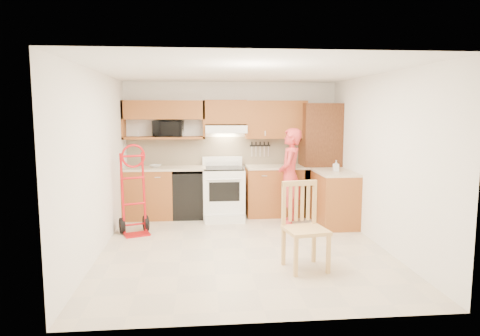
{
  "coord_description": "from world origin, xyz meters",
  "views": [
    {
      "loc": [
        -0.63,
        -6.09,
        1.97
      ],
      "look_at": [
        0.0,
        0.5,
        1.1
      ],
      "focal_mm": 32.82,
      "sensor_mm": 36.0,
      "label": 1
    }
  ],
  "objects": [
    {
      "name": "upper_cab_right",
      "position": [
        0.83,
        2.08,
        1.8
      ],
      "size": [
        1.14,
        0.33,
        0.7
      ],
      "primitive_type": "cube",
      "color": "brown",
      "rests_on": "wall_back"
    },
    {
      "name": "range_hood",
      "position": [
        -0.12,
        2.02,
        1.63
      ],
      "size": [
        0.76,
        0.46,
        0.14
      ],
      "primitive_type": "cube",
      "color": "white",
      "rests_on": "wall_back"
    },
    {
      "name": "wall_left",
      "position": [
        -2.01,
        0.0,
        1.25
      ],
      "size": [
        0.02,
        4.5,
        2.5
      ],
      "primitive_type": "cube",
      "color": "white",
      "rests_on": "ground"
    },
    {
      "name": "backsplash",
      "position": [
        0.0,
        2.23,
        1.2
      ],
      "size": [
        3.92,
        0.03,
        0.55
      ],
      "primitive_type": "cube",
      "color": "beige",
      "rests_on": "wall_back"
    },
    {
      "name": "upper_cab_left",
      "position": [
        -1.25,
        2.08,
        1.98
      ],
      "size": [
        1.5,
        0.33,
        0.34
      ],
      "primitive_type": "cube",
      "color": "brown",
      "rests_on": "wall_back"
    },
    {
      "name": "countertop_right",
      "position": [
        0.83,
        1.95,
        0.92
      ],
      "size": [
        1.14,
        0.63,
        0.04
      ],
      "primitive_type": "cube",
      "color": "#BCAF8E",
      "rests_on": "lower_cab_right"
    },
    {
      "name": "lower_cab_left",
      "position": [
        -1.55,
        1.95,
        0.45
      ],
      "size": [
        0.9,
        0.6,
        0.9
      ],
      "primitive_type": "cube",
      "color": "brown",
      "rests_on": "ground"
    },
    {
      "name": "dining_chair",
      "position": [
        0.68,
        -0.91,
        0.54
      ],
      "size": [
        0.57,
        0.6,
        1.09
      ],
      "primitive_type": null,
      "rotation": [
        0.0,
        0.0,
        0.16
      ],
      "color": "#E2B973",
      "rests_on": "ground"
    },
    {
      "name": "upper_shelf_mw",
      "position": [
        -1.25,
        2.08,
        1.47
      ],
      "size": [
        1.5,
        0.33,
        0.04
      ],
      "primitive_type": "cube",
      "color": "brown",
      "rests_on": "wall_back"
    },
    {
      "name": "range",
      "position": [
        -0.18,
        1.79,
        0.55
      ],
      "size": [
        0.75,
        0.99,
        1.1
      ],
      "primitive_type": null,
      "color": "white",
      "rests_on": "ground"
    },
    {
      "name": "dishwasher",
      "position": [
        -0.8,
        1.95,
        0.42
      ],
      "size": [
        0.6,
        0.6,
        0.85
      ],
      "primitive_type": "cube",
      "color": "black",
      "rests_on": "ground"
    },
    {
      "name": "hand_truck",
      "position": [
        -1.65,
        0.9,
        0.65
      ],
      "size": [
        0.64,
        0.61,
        1.3
      ],
      "primitive_type": null,
      "rotation": [
        0.0,
        0.0,
        0.34
      ],
      "color": "#B41014",
      "rests_on": "ground"
    },
    {
      "name": "microwave",
      "position": [
        -1.17,
        2.08,
        1.64
      ],
      "size": [
        0.57,
        0.41,
        0.3
      ],
      "primitive_type": "imported",
      "rotation": [
        0.0,
        0.0,
        -0.1
      ],
      "color": "black",
      "rests_on": "upper_shelf_mw"
    },
    {
      "name": "upper_cab_center",
      "position": [
        -0.12,
        2.08,
        1.94
      ],
      "size": [
        0.76,
        0.33,
        0.44
      ],
      "primitive_type": "cube",
      "color": "brown",
      "rests_on": "wall_back"
    },
    {
      "name": "ceiling",
      "position": [
        0.0,
        0.0,
        2.51
      ],
      "size": [
        4.0,
        4.5,
        0.02
      ],
      "primitive_type": "cube",
      "color": "white",
      "rests_on": "ground"
    },
    {
      "name": "countertop_left",
      "position": [
        -1.25,
        1.95,
        0.92
      ],
      "size": [
        1.5,
        0.63,
        0.04
      ],
      "primitive_type": "cube",
      "color": "#BCAF8E",
      "rests_on": "lower_cab_left"
    },
    {
      "name": "countertop_return",
      "position": [
        1.7,
        1.15,
        0.92
      ],
      "size": [
        0.63,
        1.0,
        0.04
      ],
      "primitive_type": "cube",
      "color": "#BCAF8E",
      "rests_on": "cab_return_right"
    },
    {
      "name": "person",
      "position": [
        0.96,
        1.35,
        0.83
      ],
      "size": [
        0.57,
        0.7,
        1.67
      ],
      "primitive_type": "imported",
      "rotation": [
        0.0,
        0.0,
        -1.89
      ],
      "color": "#D3393A",
      "rests_on": "ground"
    },
    {
      "name": "wall_back",
      "position": [
        0.0,
        2.26,
        1.25
      ],
      "size": [
        4.0,
        0.02,
        2.5
      ],
      "primitive_type": "cube",
      "color": "white",
      "rests_on": "ground"
    },
    {
      "name": "bowl",
      "position": [
        -1.41,
        1.95,
        0.96
      ],
      "size": [
        0.26,
        0.26,
        0.05
      ],
      "primitive_type": "imported",
      "rotation": [
        0.0,
        0.0,
        -0.41
      ],
      "color": "white",
      "rests_on": "countertop_left"
    },
    {
      "name": "lower_cab_right",
      "position": [
        0.83,
        1.95,
        0.45
      ],
      "size": [
        1.14,
        0.6,
        0.9
      ],
      "primitive_type": "cube",
      "color": "brown",
      "rests_on": "ground"
    },
    {
      "name": "pantry_tall",
      "position": [
        1.65,
        1.95,
        1.05
      ],
      "size": [
        0.7,
        0.6,
        2.1
      ],
      "primitive_type": "cube",
      "color": "brown",
      "rests_on": "ground"
    },
    {
      "name": "wall_front",
      "position": [
        0.0,
        -2.26,
        1.25
      ],
      "size": [
        4.0,
        0.02,
        2.5
      ],
      "primitive_type": "cube",
      "color": "white",
      "rests_on": "ground"
    },
    {
      "name": "soap_bottle",
      "position": [
        1.7,
        1.11,
        1.04
      ],
      "size": [
        0.09,
        0.09,
        0.19
      ],
      "primitive_type": "imported",
      "rotation": [
        0.0,
        0.0,
        -0.01
      ],
      "color": "white",
      "rests_on": "countertop_return"
    },
    {
      "name": "wall_right",
      "position": [
        2.01,
        0.0,
        1.25
      ],
      "size": [
        0.02,
        4.5,
        2.5
      ],
      "primitive_type": "cube",
      "color": "white",
      "rests_on": "ground"
    },
    {
      "name": "cab_return_right",
      "position": [
        1.7,
        1.15,
        0.45
      ],
      "size": [
        0.6,
        1.0,
        0.9
      ],
      "primitive_type": "cube",
      "color": "brown",
      "rests_on": "ground"
    },
    {
      "name": "knife_strip",
      "position": [
        0.55,
        2.21,
        1.24
      ],
      "size": [
        0.4,
        0.05,
        0.29
      ],
      "primitive_type": null,
      "color": "black",
      "rests_on": "backsplash"
    },
    {
      "name": "floor",
      "position": [
        0.0,
        0.0,
        -0.01
      ],
      "size": [
        4.0,
        4.5,
        0.02
      ],
      "primitive_type": "cube",
      "color": "#BDAF98",
      "rests_on": "ground"
    }
  ]
}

